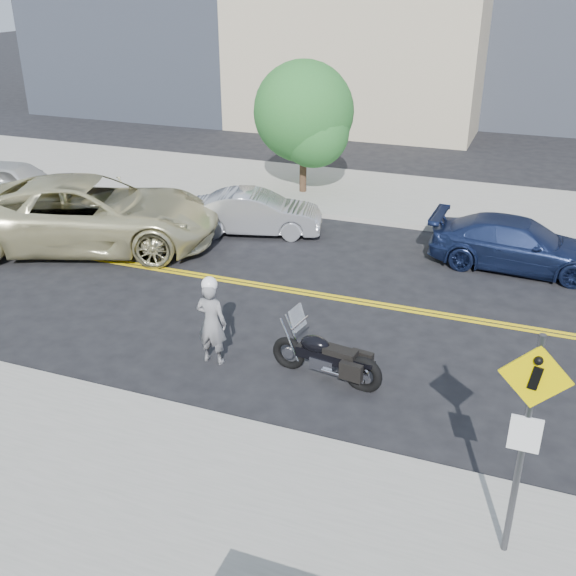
% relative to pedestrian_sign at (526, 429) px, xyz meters
% --- Properties ---
extents(ground_plane, '(120.00, 120.00, 0.00)m').
position_rel_pedestrian_sign_xyz_m(ground_plane, '(-4.20, 6.31, -1.96)').
color(ground_plane, black).
rests_on(ground_plane, ground).
extents(sidewalk_near, '(60.00, 5.00, 0.15)m').
position_rel_pedestrian_sign_xyz_m(sidewalk_near, '(-4.20, -1.19, -1.89)').
color(sidewalk_near, '#9E9B91').
rests_on(sidewalk_near, ground_plane).
extents(sidewalk_far, '(60.00, 5.00, 0.15)m').
position_rel_pedestrian_sign_xyz_m(sidewalk_far, '(-4.20, 13.81, -1.89)').
color(sidewalk_far, '#9E9B91').
rests_on(sidewalk_far, ground_plane).
extents(pedestrian_sign, '(0.78, 0.08, 3.00)m').
position_rel_pedestrian_sign_xyz_m(pedestrian_sign, '(0.00, 0.00, 0.00)').
color(pedestrian_sign, '#4C4C51').
rests_on(pedestrian_sign, sidewalk_near).
extents(motorcyclist, '(0.60, 0.40, 1.72)m').
position_rel_pedestrian_sign_xyz_m(motorcyclist, '(-5.44, 2.92, -1.10)').
color(motorcyclist, '#BBBBC0').
rests_on(motorcyclist, ground).
extents(motorcycle, '(2.13, 0.92, 1.25)m').
position_rel_pedestrian_sign_xyz_m(motorcycle, '(-3.31, 3.12, -1.33)').
color(motorcycle, black).
rests_on(motorcycle, ground).
extents(suv, '(7.24, 5.10, 1.83)m').
position_rel_pedestrian_sign_xyz_m(suv, '(-10.99, 7.00, -1.04)').
color(suv, beige).
rests_on(suv, ground).
extents(parked_car_white, '(4.18, 2.21, 1.36)m').
position_rel_pedestrian_sign_xyz_m(parked_car_white, '(-15.36, 9.20, -1.28)').
color(parked_car_white, silver).
rests_on(parked_car_white, ground).
extents(parked_car_silver, '(3.79, 2.17, 1.18)m').
position_rel_pedestrian_sign_xyz_m(parked_car_silver, '(-7.40, 9.47, -1.37)').
color(parked_car_silver, '#A8AAB0').
rests_on(parked_car_silver, ground).
extents(parked_car_blue, '(4.26, 1.87, 1.22)m').
position_rel_pedestrian_sign_xyz_m(parked_car_blue, '(-0.51, 9.51, -1.35)').
color(parked_car_blue, navy).
rests_on(parked_car_blue, ground).
extents(tree_far_a, '(3.10, 3.10, 4.24)m').
position_rel_pedestrian_sign_xyz_m(tree_far_a, '(-7.37, 13.20, 0.72)').
color(tree_far_a, '#382619').
rests_on(tree_far_a, ground).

